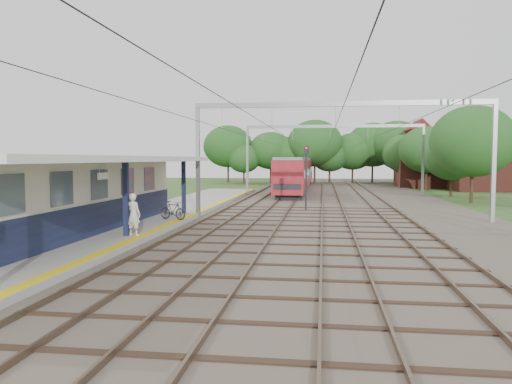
{
  "coord_description": "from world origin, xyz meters",
  "views": [
    {
      "loc": [
        2.52,
        -14.47,
        3.67
      ],
      "look_at": [
        -1.63,
        16.36,
        1.6
      ],
      "focal_mm": 35.0,
      "sensor_mm": 36.0,
      "label": 1
    }
  ],
  "objects_px": {
    "bicycle": "(173,210)",
    "signal_post": "(306,170)",
    "train": "(298,172)",
    "person": "(133,214)"
  },
  "relations": [
    {
      "from": "bicycle",
      "to": "train",
      "type": "bearing_deg",
      "value": 13.73
    },
    {
      "from": "person",
      "to": "signal_post",
      "type": "xyz_separation_m",
      "value": [
        6.95,
        14.41,
        1.65
      ]
    },
    {
      "from": "person",
      "to": "signal_post",
      "type": "distance_m",
      "value": 16.08
    },
    {
      "from": "person",
      "to": "train",
      "type": "height_order",
      "value": "train"
    },
    {
      "from": "train",
      "to": "signal_post",
      "type": "relative_size",
      "value": 7.69
    },
    {
      "from": "bicycle",
      "to": "signal_post",
      "type": "bearing_deg",
      "value": -16.26
    },
    {
      "from": "person",
      "to": "train",
      "type": "xyz_separation_m",
      "value": [
        5.1,
        39.43,
        0.8
      ]
    },
    {
      "from": "bicycle",
      "to": "signal_post",
      "type": "distance_m",
      "value": 11.33
    },
    {
      "from": "person",
      "to": "signal_post",
      "type": "relative_size",
      "value": 0.4
    },
    {
      "from": "train",
      "to": "signal_post",
      "type": "height_order",
      "value": "signal_post"
    }
  ]
}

